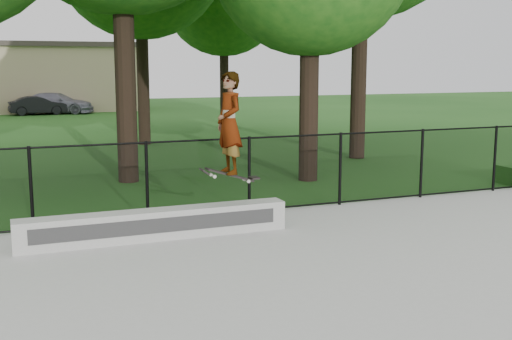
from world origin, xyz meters
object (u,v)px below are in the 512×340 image
(car_b, at_px, (38,106))
(skater_airborne, at_px, (229,125))
(car_c, at_px, (57,103))
(grind_ledge, at_px, (156,224))

(car_b, bearing_deg, skater_airborne, 178.54)
(car_c, bearing_deg, grind_ledge, -157.42)
(car_c, xyz_separation_m, skater_airborne, (0.36, -30.42, 1.30))
(car_c, distance_m, skater_airborne, 30.45)
(car_c, bearing_deg, skater_airborne, -155.10)
(car_b, bearing_deg, car_c, -64.14)
(car_b, distance_m, car_c, 1.29)
(car_b, height_order, car_c, car_c)
(car_b, height_order, skater_airborne, skater_airborne)
(grind_ledge, relative_size, car_b, 1.51)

